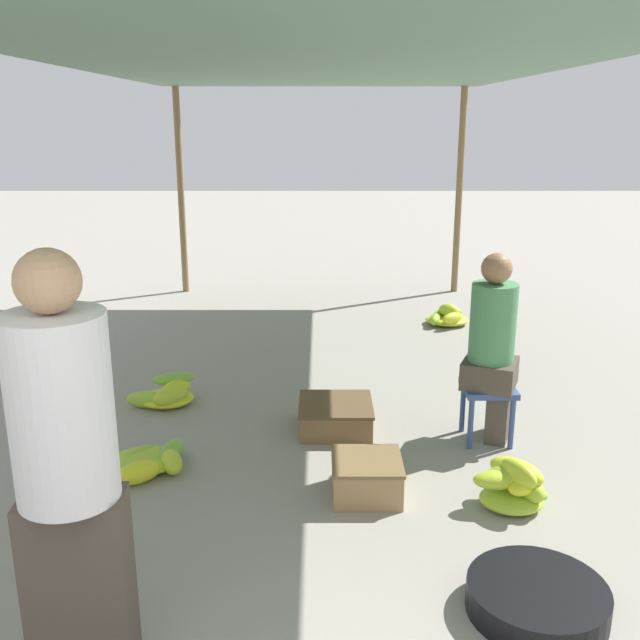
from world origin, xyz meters
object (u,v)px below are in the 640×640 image
(vendor_foreground, at_px, (68,474))
(banana_pile_right_0, at_px, (446,317))
(banana_pile_left_0, at_px, (149,462))
(crate_mid, at_px, (336,416))
(basin_black, at_px, (537,599))
(crate_near, at_px, (367,477))
(stool, at_px, (488,396))
(banana_pile_left_1, at_px, (167,395))
(vendor_seated, at_px, (494,346))
(banana_pile_right_1, at_px, (515,485))

(vendor_foreground, bearing_deg, banana_pile_right_0, 65.71)
(banana_pile_left_0, height_order, crate_mid, crate_mid)
(basin_black, bearing_deg, banana_pile_left_0, 146.88)
(banana_pile_right_0, relative_size, crate_near, 1.47)
(stool, relative_size, banana_pile_left_1, 0.78)
(banana_pile_left_1, distance_m, banana_pile_right_0, 3.36)
(vendor_seated, bearing_deg, basin_black, -95.93)
(stool, relative_size, basin_black, 0.63)
(crate_mid, bearing_deg, basin_black, -66.19)
(vendor_foreground, bearing_deg, crate_mid, 66.36)
(crate_mid, bearing_deg, stool, -9.30)
(vendor_foreground, distance_m, banana_pile_right_1, 2.50)
(banana_pile_left_0, relative_size, banana_pile_right_0, 0.94)
(banana_pile_left_1, height_order, banana_pile_right_0, banana_pile_right_0)
(banana_pile_left_0, xyz_separation_m, banana_pile_right_0, (2.41, 3.27, 0.02))
(basin_black, bearing_deg, vendor_foreground, -168.32)
(stool, height_order, banana_pile_left_1, stool)
(vendor_seated, bearing_deg, banana_pile_left_1, 165.56)
(crate_mid, bearing_deg, vendor_foreground, -113.64)
(banana_pile_right_0, bearing_deg, banana_pile_left_0, -126.33)
(banana_pile_right_0, xyz_separation_m, crate_mid, (-1.23, -2.66, 0.02))
(banana_pile_right_0, xyz_separation_m, crate_near, (-1.07, -3.57, 0.03))
(vendor_seated, height_order, banana_pile_right_0, vendor_seated)
(banana_pile_left_0, height_order, banana_pile_right_1, banana_pile_right_1)
(banana_pile_left_1, xyz_separation_m, crate_mid, (1.28, -0.44, 0.01))
(vendor_foreground, height_order, banana_pile_left_1, vendor_foreground)
(vendor_foreground, distance_m, vendor_seated, 2.99)
(vendor_foreground, xyz_separation_m, banana_pile_right_0, (2.25, 4.98, -0.81))
(vendor_foreground, bearing_deg, basin_black, 11.68)
(stool, relative_size, vendor_seated, 0.30)
(stool, xyz_separation_m, crate_mid, (-1.02, 0.17, -0.22))
(vendor_foreground, height_order, crate_mid, vendor_foreground)
(banana_pile_left_0, distance_m, banana_pile_right_1, 2.21)
(crate_mid, bearing_deg, banana_pile_left_1, 161.16)
(stool, relative_size, banana_pile_right_0, 0.66)
(basin_black, relative_size, crate_mid, 1.21)
(basin_black, bearing_deg, crate_mid, 113.81)
(banana_pile_left_0, bearing_deg, basin_black, -33.12)
(stool, xyz_separation_m, vendor_seated, (0.02, 0.01, 0.35))
(vendor_seated, distance_m, banana_pile_left_1, 2.46)
(basin_black, xyz_separation_m, banana_pile_right_0, (0.38, 4.60, 0.01))
(basin_black, xyz_separation_m, banana_pile_left_1, (-2.13, 2.37, 0.02))
(vendor_foreground, xyz_separation_m, banana_pile_left_1, (-0.26, 2.76, -0.80))
(banana_pile_right_0, bearing_deg, vendor_seated, -93.95)
(vendor_seated, distance_m, banana_pile_left_0, 2.34)
(stool, bearing_deg, crate_mid, 170.70)
(stool, height_order, banana_pile_right_0, stool)
(vendor_foreground, height_order, basin_black, vendor_foreground)
(basin_black, relative_size, banana_pile_left_0, 1.12)
(banana_pile_left_1, distance_m, banana_pile_right_1, 2.70)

